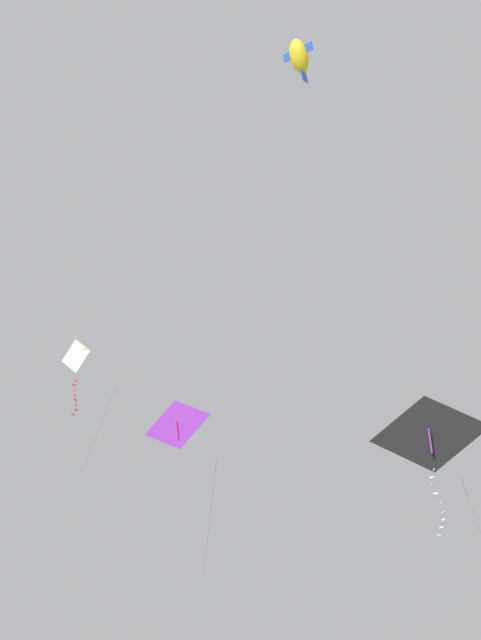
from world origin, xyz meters
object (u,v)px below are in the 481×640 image
kite_delta_near_right (430,435)px  kite_delta_mid_left (178,426)px  kite_diamond_far_centre (76,358)px  kite_fish_low_drifter (299,56)px

kite_delta_near_right → kite_delta_mid_left: size_ratio=0.92×
kite_delta_near_right → kite_diamond_far_centre: (11.50, -8.90, 4.52)m
kite_delta_near_right → kite_delta_mid_left: bearing=177.0°
kite_delta_mid_left → kite_delta_near_right: bearing=13.7°
kite_delta_mid_left → kite_fish_low_drifter: kite_fish_low_drifter is taller
kite_diamond_far_centre → kite_fish_low_drifter: 15.67m
kite_delta_mid_left → kite_fish_low_drifter: bearing=-33.8°
kite_delta_mid_left → kite_diamond_far_centre: kite_diamond_far_centre is taller
kite_delta_mid_left → kite_fish_low_drifter: (1.65, 12.18, 10.65)m
kite_fish_low_drifter → kite_diamond_far_centre: bearing=166.8°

